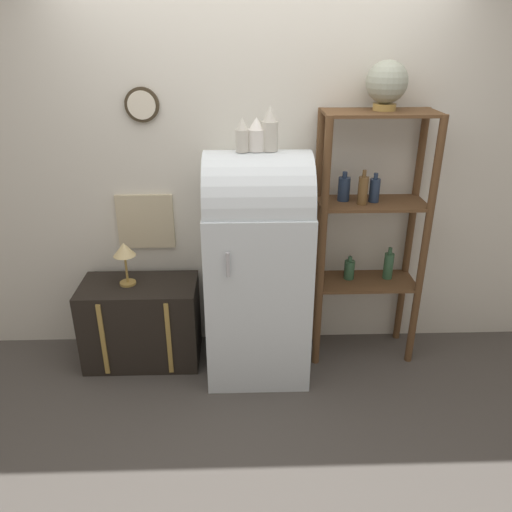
% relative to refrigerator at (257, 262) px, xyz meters
% --- Properties ---
extents(ground_plane, '(12.00, 12.00, 0.00)m').
position_rel_refrigerator_xyz_m(ground_plane, '(0.00, -0.22, -0.80)').
color(ground_plane, '#4C4742').
extents(wall_back, '(7.00, 0.09, 2.70)m').
position_rel_refrigerator_xyz_m(wall_back, '(-0.00, 0.36, 0.55)').
color(wall_back, silver).
rests_on(wall_back, ground_plane).
extents(refrigerator, '(0.66, 0.70, 1.52)m').
position_rel_refrigerator_xyz_m(refrigerator, '(0.00, 0.00, 0.00)').
color(refrigerator, silver).
rests_on(refrigerator, ground_plane).
extents(suitcase_trunk, '(0.79, 0.44, 0.60)m').
position_rel_refrigerator_xyz_m(suitcase_trunk, '(-0.81, 0.08, -0.50)').
color(suitcase_trunk, black).
rests_on(suitcase_trunk, ground_plane).
extents(shelf_unit, '(0.72, 0.35, 1.73)m').
position_rel_refrigerator_xyz_m(shelf_unit, '(0.75, 0.14, 0.19)').
color(shelf_unit, brown).
rests_on(shelf_unit, ground_plane).
extents(globe, '(0.25, 0.25, 0.29)m').
position_rel_refrigerator_xyz_m(globe, '(0.78, 0.17, 1.09)').
color(globe, '#AD8942').
rests_on(globe, shelf_unit).
extents(vase_left, '(0.08, 0.08, 0.20)m').
position_rel_refrigerator_xyz_m(vase_left, '(-0.09, -0.02, 0.82)').
color(vase_left, beige).
rests_on(vase_left, refrigerator).
extents(vase_center, '(0.10, 0.10, 0.19)m').
position_rel_refrigerator_xyz_m(vase_center, '(-0.01, 0.00, 0.82)').
color(vase_center, white).
rests_on(vase_center, refrigerator).
extents(vase_right, '(0.10, 0.10, 0.26)m').
position_rel_refrigerator_xyz_m(vase_right, '(0.07, 0.01, 0.85)').
color(vase_right, beige).
rests_on(vase_right, refrigerator).
extents(desk_lamp, '(0.15, 0.15, 0.30)m').
position_rel_refrigerator_xyz_m(desk_lamp, '(-0.88, 0.09, 0.04)').
color(desk_lamp, '#AD8942').
rests_on(desk_lamp, suitcase_trunk).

